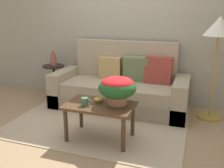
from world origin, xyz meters
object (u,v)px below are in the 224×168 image
(potted_plant, at_px, (117,87))
(coffee_mug, at_px, (85,102))
(couch, at_px, (121,88))
(coffee_table, at_px, (100,109))
(floor_lamp, at_px, (219,34))
(snack_bowl, at_px, (99,99))
(table_vase, at_px, (53,59))
(side_table, at_px, (54,75))

(potted_plant, relative_size, coffee_mug, 3.43)
(couch, relative_size, coffee_table, 2.61)
(coffee_table, height_order, floor_lamp, floor_lamp)
(floor_lamp, height_order, snack_bowl, floor_lamp)
(snack_bowl, height_order, table_vase, table_vase)
(snack_bowl, xyz_separation_m, table_vase, (-1.37, 1.20, 0.21))
(couch, height_order, coffee_table, couch)
(side_table, distance_m, snack_bowl, 1.81)
(side_table, bearing_deg, snack_bowl, -40.69)
(floor_lamp, height_order, table_vase, floor_lamp)
(potted_plant, relative_size, snack_bowl, 3.86)
(coffee_table, relative_size, side_table, 1.40)
(floor_lamp, xyz_separation_m, potted_plant, (-1.12, -1.07, -0.58))
(couch, distance_m, snack_bowl, 1.10)
(potted_plant, xyz_separation_m, table_vase, (-1.61, 1.19, 0.03))
(coffee_table, bearing_deg, table_vase, 138.20)
(coffee_table, distance_m, table_vase, 1.93)
(potted_plant, height_order, snack_bowl, potted_plant)
(couch, bearing_deg, snack_bowl, -87.86)
(coffee_mug, bearing_deg, coffee_table, 32.54)
(side_table, bearing_deg, floor_lamp, -2.01)
(potted_plant, xyz_separation_m, snack_bowl, (-0.24, -0.01, -0.18))
(couch, xyz_separation_m, potted_plant, (0.28, -1.07, 0.35))
(side_table, height_order, floor_lamp, floor_lamp)
(side_table, distance_m, coffee_mug, 1.85)
(coffee_table, height_order, snack_bowl, snack_bowl)
(couch, relative_size, floor_lamp, 1.46)
(floor_lamp, distance_m, potted_plant, 1.66)
(side_table, relative_size, floor_lamp, 0.40)
(couch, height_order, coffee_mug, couch)
(coffee_table, bearing_deg, snack_bowl, 121.50)
(coffee_mug, bearing_deg, snack_bowl, 56.20)
(potted_plant, distance_m, table_vase, 2.00)
(coffee_mug, bearing_deg, side_table, 133.24)
(coffee_mug, bearing_deg, potted_plant, 26.54)
(floor_lamp, xyz_separation_m, coffee_mug, (-1.47, -1.25, -0.75))
(couch, xyz_separation_m, side_table, (-1.33, 0.09, 0.09))
(potted_plant, height_order, coffee_mug, potted_plant)
(floor_lamp, bearing_deg, potted_plant, -136.34)
(floor_lamp, relative_size, snack_bowl, 12.62)
(coffee_table, xyz_separation_m, potted_plant, (0.20, 0.08, 0.28))
(snack_bowl, bearing_deg, coffee_table, -58.50)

